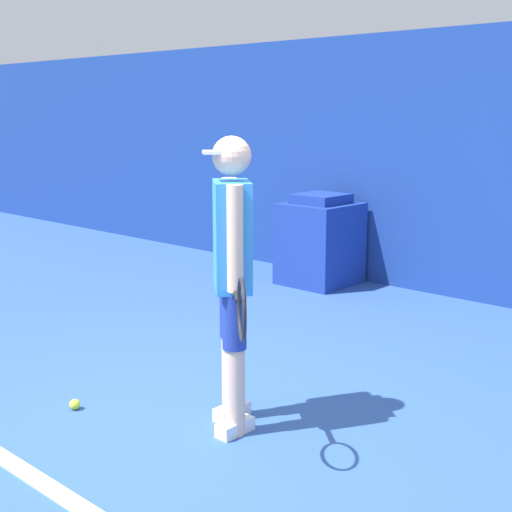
# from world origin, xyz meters

# --- Properties ---
(ground_plane) EXTENTS (24.00, 24.00, 0.00)m
(ground_plane) POSITION_xyz_m (0.00, 0.00, 0.00)
(ground_plane) COLOR #2D5193
(back_wall) EXTENTS (24.00, 0.10, 2.63)m
(back_wall) POSITION_xyz_m (0.00, 3.96, 1.32)
(back_wall) COLOR navy
(back_wall) RESTS_ON ground_plane
(court_baseline) EXTENTS (21.60, 0.10, 0.01)m
(court_baseline) POSITION_xyz_m (0.00, -0.85, 0.01)
(court_baseline) COLOR white
(court_baseline) RESTS_ON ground_plane
(tennis_player) EXTENTS (0.75, 0.67, 1.71)m
(tennis_player) POSITION_xyz_m (0.14, 0.28, 0.96)
(tennis_player) COLOR beige
(tennis_player) RESTS_ON ground_plane
(tennis_ball) EXTENTS (0.07, 0.07, 0.07)m
(tennis_ball) POSITION_xyz_m (-0.77, -0.22, 0.03)
(tennis_ball) COLOR #D1E533
(tennis_ball) RESTS_ON ground_plane
(covered_chair) EXTENTS (0.71, 0.74, 0.98)m
(covered_chair) POSITION_xyz_m (-1.69, 3.49, 0.46)
(covered_chair) COLOR navy
(covered_chair) RESTS_ON ground_plane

